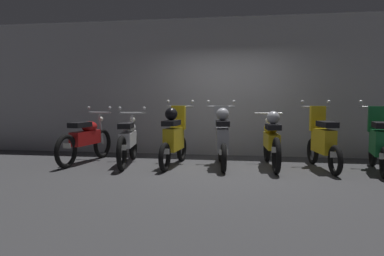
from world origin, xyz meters
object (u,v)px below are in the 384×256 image
object	(u,v)px
motorbike_slot_1	(128,140)
motorbike_slot_5	(323,141)
motorbike_slot_4	(271,140)
motorbike_slot_2	(174,137)
motorbike_slot_3	(222,137)
motorbike_slot_0	(86,139)
motorbike_slot_6	(378,142)

from	to	relation	value
motorbike_slot_1	motorbike_slot_5	distance (m)	3.74
motorbike_slot_1	motorbike_slot_4	xyz separation A→B (m)	(2.81, 0.12, 0.03)
motorbike_slot_2	motorbike_slot_3	xyz separation A→B (m)	(0.93, 0.06, 0.00)
motorbike_slot_2	motorbike_slot_5	distance (m)	2.80
motorbike_slot_0	motorbike_slot_4	size ratio (longest dim) A/B	1.00
motorbike_slot_6	motorbike_slot_0	bearing A→B (deg)	179.33
motorbike_slot_0	motorbike_slot_3	distance (m)	2.80
motorbike_slot_1	motorbike_slot_5	size ratio (longest dim) A/B	1.16
motorbike_slot_0	motorbike_slot_4	world-z (taller)	motorbike_slot_0
motorbike_slot_0	motorbike_slot_2	distance (m)	1.87
motorbike_slot_1	motorbike_slot_6	bearing A→B (deg)	0.20
motorbike_slot_0	motorbike_slot_1	distance (m)	0.93
motorbike_slot_0	motorbike_slot_6	bearing A→B (deg)	-0.67
motorbike_slot_0	motorbike_slot_6	size ratio (longest dim) A/B	1.16
motorbike_slot_0	motorbike_slot_1	bearing A→B (deg)	-5.05
motorbike_slot_4	motorbike_slot_5	distance (m)	0.93
motorbike_slot_2	motorbike_slot_4	size ratio (longest dim) A/B	0.86
motorbike_slot_3	motorbike_slot_6	size ratio (longest dim) A/B	1.00
motorbike_slot_0	motorbike_slot_3	xyz separation A→B (m)	(2.80, -0.04, 0.08)
motorbike_slot_1	motorbike_slot_5	world-z (taller)	motorbike_slot_5
motorbike_slot_4	motorbike_slot_1	bearing A→B (deg)	-177.46
motorbike_slot_6	motorbike_slot_1	bearing A→B (deg)	-179.80
motorbike_slot_0	motorbike_slot_4	distance (m)	3.74
motorbike_slot_1	motorbike_slot_3	bearing A→B (deg)	1.42
motorbike_slot_5	motorbike_slot_6	bearing A→B (deg)	-4.25
motorbike_slot_2	motorbike_slot_5	bearing A→B (deg)	2.01
motorbike_slot_0	motorbike_slot_1	xyz separation A→B (m)	(0.93, -0.08, 0.00)
motorbike_slot_1	motorbike_slot_2	xyz separation A→B (m)	(0.94, -0.01, 0.08)
motorbike_slot_0	motorbike_slot_2	size ratio (longest dim) A/B	1.16
motorbike_slot_0	motorbike_slot_4	xyz separation A→B (m)	(3.74, 0.04, 0.03)
motorbike_slot_0	motorbike_slot_3	world-z (taller)	motorbike_slot_3
motorbike_slot_0	motorbike_slot_2	xyz separation A→B (m)	(1.87, -0.09, 0.08)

